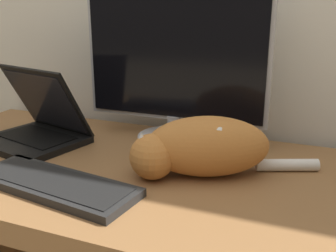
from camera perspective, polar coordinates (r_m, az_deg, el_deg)
desk at (r=1.15m, az=-5.13°, el=-12.91°), size 1.48×0.70×0.74m
monitor at (r=1.20m, az=0.90°, el=9.75°), size 0.58×0.23×0.53m
laptop at (r=1.30m, az=-18.45°, el=-0.26°), size 0.34×0.31×0.24m
external_keyboard at (r=0.98m, az=-16.14°, el=-8.10°), size 0.44×0.20×0.02m
cat at (r=0.99m, az=4.68°, el=-3.03°), size 0.45×0.28×0.16m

